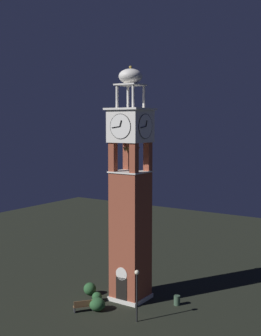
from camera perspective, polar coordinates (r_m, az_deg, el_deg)
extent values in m
plane|color=black|center=(41.84, 0.00, -15.54)|extent=(80.00, 80.00, 0.00)
cube|color=brown|center=(40.21, 0.00, -8.28)|extent=(2.65, 2.65, 10.89)
cube|color=silver|center=(41.78, 0.00, -15.32)|extent=(2.85, 2.85, 0.35)
cube|color=black|center=(40.41, -1.10, -14.58)|extent=(1.10, 0.04, 2.20)
cylinder|color=silver|center=(39.95, -1.11, -12.70)|extent=(1.10, 0.04, 1.10)
cube|color=brown|center=(38.91, -2.14, 1.26)|extent=(0.56, 0.56, 2.51)
cube|color=brown|center=(37.72, 0.42, 1.13)|extent=(0.56, 0.56, 2.51)
cube|color=brown|center=(40.61, -0.39, 1.44)|extent=(0.56, 0.56, 2.51)
cube|color=brown|center=(39.47, 2.11, 1.32)|extent=(0.56, 0.56, 2.51)
cube|color=silver|center=(39.27, 0.00, -0.45)|extent=(2.81, 2.81, 0.12)
cone|color=brown|center=(38.84, 0.77, 2.20)|extent=(0.52, 0.52, 0.44)
cone|color=brown|center=(39.64, 0.44, 2.26)|extent=(0.53, 0.53, 0.43)
cone|color=brown|center=(39.52, -0.65, 2.25)|extent=(0.39, 0.39, 0.40)
cone|color=brown|center=(38.58, -0.37, 2.18)|extent=(0.38, 0.38, 0.43)
cube|color=silver|center=(39.06, 0.00, 5.07)|extent=(2.89, 2.89, 2.66)
cylinder|color=white|center=(37.86, -1.25, 5.06)|extent=(2.02, 0.05, 2.02)
torus|color=black|center=(37.86, -1.25, 5.06)|extent=(2.04, 0.06, 2.04)
cube|color=black|center=(37.77, -1.22, 5.42)|extent=(0.23, 0.03, 0.51)
cube|color=black|center=(38.04, -1.80, 4.97)|extent=(0.81, 0.03, 0.17)
cylinder|color=white|center=(40.28, 1.18, 5.08)|extent=(2.02, 0.05, 2.02)
torus|color=black|center=(40.28, 1.18, 5.08)|extent=(2.04, 0.06, 2.04)
cube|color=black|center=(40.29, 1.31, 5.43)|extent=(0.23, 0.03, 0.51)
cube|color=black|center=(40.55, 0.75, 5.01)|extent=(0.81, 0.03, 0.17)
cylinder|color=white|center=(39.90, -1.75, 5.08)|extent=(0.05, 2.02, 2.02)
torus|color=black|center=(39.90, -1.75, 5.08)|extent=(0.06, 2.04, 2.04)
cube|color=black|center=(39.99, -1.76, 5.43)|extent=(0.03, 0.23, 0.51)
cube|color=black|center=(39.61, -2.16, 4.99)|extent=(0.03, 0.81, 0.17)
cylinder|color=white|center=(38.26, 1.82, 5.06)|extent=(0.05, 2.02, 2.02)
torus|color=black|center=(38.26, 1.82, 5.06)|extent=(0.06, 2.04, 2.04)
cube|color=black|center=(38.28, 1.96, 5.42)|extent=(0.03, 0.23, 0.51)
cube|color=black|center=(37.89, 1.57, 4.97)|extent=(0.03, 0.81, 0.17)
cube|color=silver|center=(39.08, 0.00, 7.14)|extent=(3.25, 3.25, 0.16)
cylinder|color=silver|center=(38.92, -1.64, 8.61)|extent=(0.22, 0.22, 1.84)
cylinder|color=silver|center=(38.01, 0.32, 8.69)|extent=(0.22, 0.22, 1.84)
cylinder|color=silver|center=(40.22, -0.30, 8.52)|extent=(0.22, 0.22, 1.84)
cylinder|color=silver|center=(39.34, 1.63, 8.58)|extent=(0.22, 0.22, 1.84)
cube|color=silver|center=(39.18, 0.00, 10.03)|extent=(2.03, 2.03, 0.12)
ellipsoid|color=silver|center=(39.24, 0.00, 11.03)|extent=(1.95, 1.95, 1.25)
sphere|color=#B79338|center=(39.32, 0.00, 12.11)|extent=(0.24, 0.24, 0.24)
cube|color=brown|center=(39.35, -5.72, -16.27)|extent=(1.34, 1.53, 0.06)
cube|color=brown|center=(39.07, -5.67, -15.98)|extent=(1.04, 1.28, 0.44)
cube|color=#2D2D33|center=(39.32, -6.79, -16.67)|extent=(0.36, 0.31, 0.42)
cube|color=#2D2D33|center=(39.58, -4.65, -16.50)|extent=(0.36, 0.31, 0.42)
cylinder|color=black|center=(36.85, 0.77, -15.48)|extent=(0.12, 0.12, 3.65)
sphere|color=#F9EFCC|center=(36.18, 0.78, -12.51)|extent=(0.36, 0.36, 0.36)
cylinder|color=#38513D|center=(40.60, 5.64, -15.64)|extent=(0.52, 0.52, 0.80)
ellipsoid|color=#28562D|center=(41.23, -4.07, -15.29)|extent=(0.85, 0.85, 0.81)
ellipsoid|color=#28562D|center=(42.71, -4.94, -14.35)|extent=(1.10, 1.10, 1.07)
ellipsoid|color=#28562D|center=(39.38, -4.05, -16.12)|extent=(1.29, 1.29, 1.05)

